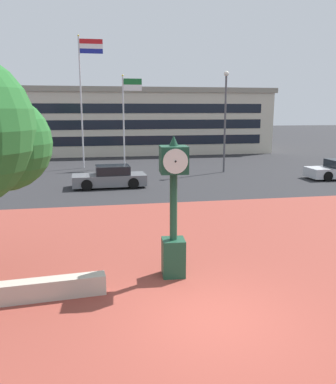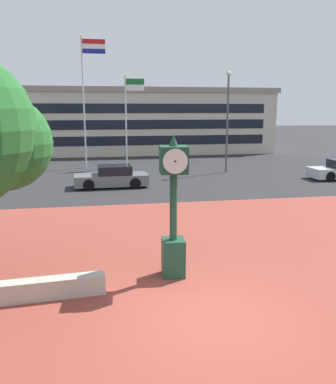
# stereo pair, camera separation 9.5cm
# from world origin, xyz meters

# --- Properties ---
(ground_plane) EXTENTS (200.00, 200.00, 0.00)m
(ground_plane) POSITION_xyz_m (0.00, 0.00, 0.00)
(ground_plane) COLOR #262628
(plaza_brick_paving) EXTENTS (44.00, 15.14, 0.01)m
(plaza_brick_paving) POSITION_xyz_m (0.00, 3.57, 0.00)
(plaza_brick_paving) COLOR brown
(plaza_brick_paving) RESTS_ON ground
(planter_wall) EXTENTS (3.22, 0.67, 0.50)m
(planter_wall) POSITION_xyz_m (-3.87, 1.60, 0.25)
(planter_wall) COLOR #ADA393
(planter_wall) RESTS_ON ground
(street_clock) EXTENTS (0.76, 0.83, 3.88)m
(street_clock) POSITION_xyz_m (-0.38, 2.42, 1.92)
(street_clock) COLOR #19422D
(street_clock) RESTS_ON ground
(car_street_mid) EXTENTS (4.34, 1.94, 1.28)m
(car_street_mid) POSITION_xyz_m (-1.52, 15.85, 0.57)
(car_street_mid) COLOR slate
(car_street_mid) RESTS_ON ground
(flagpole_primary) EXTENTS (1.83, 0.14, 9.96)m
(flagpole_primary) POSITION_xyz_m (-3.00, 24.21, 5.96)
(flagpole_primary) COLOR silver
(flagpole_primary) RESTS_ON ground
(flagpole_secondary) EXTENTS (1.54, 0.14, 7.15)m
(flagpole_secondary) POSITION_xyz_m (0.17, 24.21, 4.25)
(flagpole_secondary) COLOR silver
(flagpole_secondary) RESTS_ON ground
(civic_building) EXTENTS (28.91, 15.55, 6.66)m
(civic_building) POSITION_xyz_m (1.79, 39.03, 3.34)
(civic_building) COLOR beige
(civic_building) RESTS_ON ground
(street_lamp_post) EXTENTS (0.36, 0.36, 7.18)m
(street_lamp_post) POSITION_xyz_m (6.97, 20.15, 4.35)
(street_lamp_post) COLOR #4C4C51
(street_lamp_post) RESTS_ON ground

